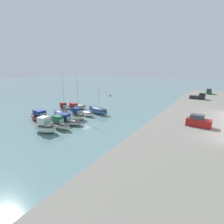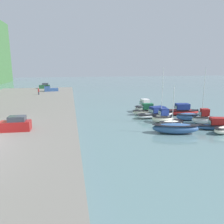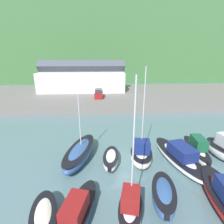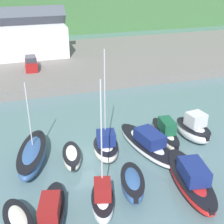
{
  "view_description": "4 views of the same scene",
  "coord_description": "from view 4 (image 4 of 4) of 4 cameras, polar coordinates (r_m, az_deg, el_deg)",
  "views": [
    {
      "loc": [
        31.14,
        26.66,
        11.9
      ],
      "look_at": [
        -3.88,
        5.29,
        1.22
      ],
      "focal_mm": 28.0,
      "sensor_mm": 36.0,
      "label": 1
    },
    {
      "loc": [
        -34.99,
        16.45,
        10.66
      ],
      "look_at": [
        1.92,
        9.37,
        2.46
      ],
      "focal_mm": 35.0,
      "sensor_mm": 36.0,
      "label": 2
    },
    {
      "loc": [
        -1.91,
        -16.41,
        11.21
      ],
      "look_at": [
        -0.44,
        10.8,
        2.15
      ],
      "focal_mm": 28.0,
      "sensor_mm": 36.0,
      "label": 3
    },
    {
      "loc": [
        -4.64,
        -24.07,
        16.57
      ],
      "look_at": [
        4.12,
        4.29,
        2.2
      ],
      "focal_mm": 50.0,
      "sensor_mm": 36.0,
      "label": 4
    }
  ],
  "objects": [
    {
      "name": "moored_boat_8",
      "position": [
        23.32,
        -1.73,
        -15.8
      ],
      "size": [
        2.54,
        4.35,
        10.16
      ],
      "rotation": [
        0.0,
        0.0,
        -0.23
      ],
      "color": "silver",
      "rests_on": "ground_plane"
    },
    {
      "name": "moored_boat_7",
      "position": [
        23.24,
        -11.07,
        -17.75
      ],
      "size": [
        3.42,
        6.89,
        2.06
      ],
      "rotation": [
        0.0,
        0.0,
        -0.25
      ],
      "color": "#33568E",
      "rests_on": "ground_plane"
    },
    {
      "name": "moored_boat_4",
      "position": [
        32.01,
        9.73,
        -3.85
      ],
      "size": [
        2.15,
        6.31,
        2.53
      ],
      "rotation": [
        0.0,
        0.0,
        -0.08
      ],
      "color": "white",
      "rests_on": "ground_plane"
    },
    {
      "name": "moored_boat_9",
      "position": [
        25.21,
        3.73,
        -12.96
      ],
      "size": [
        2.84,
        4.84,
        1.5
      ],
      "rotation": [
        0.0,
        0.0,
        -0.23
      ],
      "color": "#33568E",
      "rests_on": "ground_plane"
    },
    {
      "name": "moored_boat_6",
      "position": [
        23.24,
        -16.72,
        -18.79
      ],
      "size": [
        2.73,
        4.62,
        1.21
      ],
      "rotation": [
        0.0,
        0.0,
        0.23
      ],
      "color": "white",
      "rests_on": "ground_plane"
    },
    {
      "name": "parked_car_0",
      "position": [
        50.5,
        -14.57,
        8.54
      ],
      "size": [
        1.95,
        4.26,
        2.16
      ],
      "rotation": [
        0.0,
        0.0,
        -0.04
      ],
      "color": "maroon",
      "rests_on": "quay_promenade"
    },
    {
      "name": "moored_boat_3",
      "position": [
        30.24,
        6.45,
        -5.77
      ],
      "size": [
        4.21,
        8.9,
        2.25
      ],
      "rotation": [
        0.0,
        0.0,
        0.21
      ],
      "color": "white",
      "rests_on": "ground_plane"
    },
    {
      "name": "moored_boat_1",
      "position": [
        28.69,
        -7.37,
        -8.12
      ],
      "size": [
        2.1,
        4.36,
        1.2
      ],
      "rotation": [
        0.0,
        0.0,
        -0.12
      ],
      "color": "white",
      "rests_on": "ground_plane"
    },
    {
      "name": "moored_boat_5",
      "position": [
        32.93,
        14.64,
        -3.06
      ],
      "size": [
        3.03,
        4.9,
        3.0
      ],
      "rotation": [
        0.0,
        0.0,
        0.15
      ],
      "color": "silver",
      "rests_on": "ground_plane"
    },
    {
      "name": "quay_promenade",
      "position": [
        55.68,
        -11.79,
        8.7
      ],
      "size": [
        116.85,
        26.97,
        1.34
      ],
      "color": "slate",
      "rests_on": "ground_plane"
    },
    {
      "name": "ground_plane",
      "position": [
        29.59,
        -5.23,
        -8.34
      ],
      "size": [
        320.0,
        320.0,
        0.0
      ],
      "primitive_type": "plane",
      "color": "slate"
    },
    {
      "name": "moored_boat_10",
      "position": [
        26.25,
        14.2,
        -11.76
      ],
      "size": [
        3.5,
        8.4,
        2.47
      ],
      "rotation": [
        0.0,
        0.0,
        -0.13
      ],
      "color": "red",
      "rests_on": "ground_plane"
    },
    {
      "name": "moored_boat_0",
      "position": [
        29.14,
        -14.35,
        -7.65
      ],
      "size": [
        4.0,
        7.63,
        7.62
      ],
      "rotation": [
        0.0,
        0.0,
        -0.25
      ],
      "color": "#33568E",
      "rests_on": "ground_plane"
    },
    {
      "name": "moored_boat_2",
      "position": [
        29.15,
        -1.14,
        -6.39
      ],
      "size": [
        2.85,
        4.4,
        10.16
      ],
      "rotation": [
        0.0,
        0.0,
        -0.15
      ],
      "color": "white",
      "rests_on": "ground_plane"
    }
  ]
}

